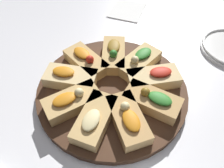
# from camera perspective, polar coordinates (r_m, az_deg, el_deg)

# --- Properties ---
(ground_plane) EXTENTS (3.00, 3.00, 0.00)m
(ground_plane) POSITION_cam_1_polar(r_m,az_deg,el_deg) (0.58, 0.00, -2.28)
(ground_plane) COLOR white
(serving_board) EXTENTS (0.39, 0.39, 0.02)m
(serving_board) POSITION_cam_1_polar(r_m,az_deg,el_deg) (0.58, 0.00, -1.66)
(serving_board) COLOR #422819
(serving_board) RESTS_ON ground_plane
(focaccia_slice_0) EXTENTS (0.11, 0.15, 0.04)m
(focaccia_slice_0) POSITION_cam_1_polar(r_m,az_deg,el_deg) (0.58, -10.83, 1.69)
(focaccia_slice_0) COLOR #E5C689
(focaccia_slice_0) RESTS_ON serving_board
(focaccia_slice_1) EXTENTS (0.15, 0.12, 0.05)m
(focaccia_slice_1) POSITION_cam_1_polar(r_m,az_deg,el_deg) (0.53, -10.39, -4.42)
(focaccia_slice_1) COLOR tan
(focaccia_slice_1) RESTS_ON serving_board
(focaccia_slice_2) EXTENTS (0.14, 0.09, 0.04)m
(focaccia_slice_2) POSITION_cam_1_polar(r_m,az_deg,el_deg) (0.50, -4.58, -9.06)
(focaccia_slice_2) COLOR tan
(focaccia_slice_2) RESTS_ON serving_board
(focaccia_slice_3) EXTENTS (0.13, 0.14, 0.05)m
(focaccia_slice_3) POSITION_cam_1_polar(r_m,az_deg,el_deg) (0.49, 4.20, -9.06)
(focaccia_slice_3) COLOR tan
(focaccia_slice_3) RESTS_ON serving_board
(focaccia_slice_4) EXTENTS (0.07, 0.14, 0.05)m
(focaccia_slice_4) POSITION_cam_1_polar(r_m,az_deg,el_deg) (0.53, 10.48, -4.26)
(focaccia_slice_4) COLOR tan
(focaccia_slice_4) RESTS_ON serving_board
(focaccia_slice_5) EXTENTS (0.14, 0.14, 0.04)m
(focaccia_slice_5) POSITION_cam_1_polar(r_m,az_deg,el_deg) (0.58, 10.87, 1.60)
(focaccia_slice_5) COLOR #E5C689
(focaccia_slice_5) RESTS_ON serving_board
(focaccia_slice_6) EXTENTS (0.14, 0.09, 0.05)m
(focaccia_slice_6) POSITION_cam_1_polar(r_m,az_deg,el_deg) (0.61, 7.05, 5.88)
(focaccia_slice_6) COLOR #DBB775
(focaccia_slice_6) RESTS_ON serving_board
(focaccia_slice_7) EXTENTS (0.15, 0.12, 0.05)m
(focaccia_slice_7) POSITION_cam_1_polar(r_m,az_deg,el_deg) (0.63, 0.42, 7.77)
(focaccia_slice_7) COLOR tan
(focaccia_slice_7) RESTS_ON serving_board
(focaccia_slice_8) EXTENTS (0.10, 0.15, 0.05)m
(focaccia_slice_8) POSITION_cam_1_polar(r_m,az_deg,el_deg) (0.62, -6.84, 6.01)
(focaccia_slice_8) COLOR tan
(focaccia_slice_8) RESTS_ON serving_board
(napkin_stack) EXTENTS (0.16, 0.15, 0.01)m
(napkin_stack) POSITION_cam_1_polar(r_m,az_deg,el_deg) (0.89, 4.03, 18.81)
(napkin_stack) COLOR white
(napkin_stack) RESTS_ON ground_plane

